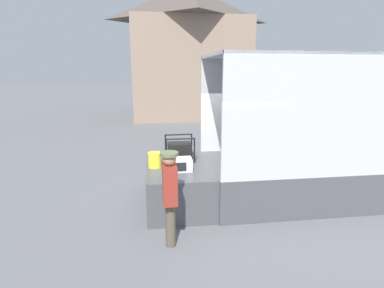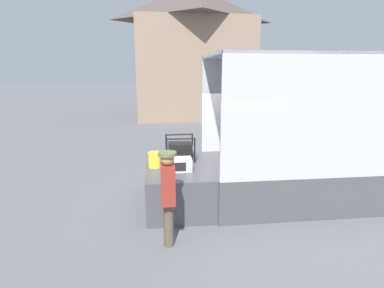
{
  "view_description": "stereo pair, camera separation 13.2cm",
  "coord_description": "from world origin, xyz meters",
  "px_view_note": "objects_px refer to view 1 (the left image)",
  "views": [
    {
      "loc": [
        -1.3,
        -6.6,
        3.04
      ],
      "look_at": [
        -0.43,
        -0.2,
        1.49
      ],
      "focal_mm": 28.0,
      "sensor_mm": 36.0,
      "label": 1
    },
    {
      "loc": [
        -1.17,
        -6.62,
        3.04
      ],
      "look_at": [
        -0.43,
        -0.2,
        1.49
      ],
      "focal_mm": 28.0,
      "sensor_mm": 36.0,
      "label": 2
    }
  ],
  "objects_px": {
    "microwave": "(180,164)",
    "orange_bucket": "(155,160)",
    "worker_person": "(170,190)",
    "portable_generator": "(180,151)",
    "box_truck": "(358,157)"
  },
  "relations": [
    {
      "from": "orange_bucket",
      "to": "portable_generator",
      "type": "bearing_deg",
      "value": 35.43
    },
    {
      "from": "box_truck",
      "to": "microwave",
      "type": "bearing_deg",
      "value": -175.46
    },
    {
      "from": "portable_generator",
      "to": "orange_bucket",
      "type": "xyz_separation_m",
      "value": [
        -0.63,
        -0.45,
        -0.06
      ]
    },
    {
      "from": "microwave",
      "to": "portable_generator",
      "type": "relative_size",
      "value": 0.71
    },
    {
      "from": "microwave",
      "to": "orange_bucket",
      "type": "distance_m",
      "value": 0.64
    },
    {
      "from": "microwave",
      "to": "box_truck",
      "type": "bearing_deg",
      "value": 4.54
    },
    {
      "from": "worker_person",
      "to": "orange_bucket",
      "type": "bearing_deg",
      "value": 97.75
    },
    {
      "from": "box_truck",
      "to": "worker_person",
      "type": "xyz_separation_m",
      "value": [
        -4.86,
        -1.77,
        0.1
      ]
    },
    {
      "from": "portable_generator",
      "to": "worker_person",
      "type": "relative_size",
      "value": 0.4
    },
    {
      "from": "microwave",
      "to": "orange_bucket",
      "type": "xyz_separation_m",
      "value": [
        -0.56,
        0.32,
        0.03
      ]
    },
    {
      "from": "microwave",
      "to": "worker_person",
      "type": "bearing_deg",
      "value": -102.84
    },
    {
      "from": "box_truck",
      "to": "worker_person",
      "type": "bearing_deg",
      "value": -159.96
    },
    {
      "from": "microwave",
      "to": "orange_bucket",
      "type": "relative_size",
      "value": 1.46
    },
    {
      "from": "orange_bucket",
      "to": "worker_person",
      "type": "distance_m",
      "value": 1.75
    },
    {
      "from": "portable_generator",
      "to": "worker_person",
      "type": "distance_m",
      "value": 2.22
    }
  ]
}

